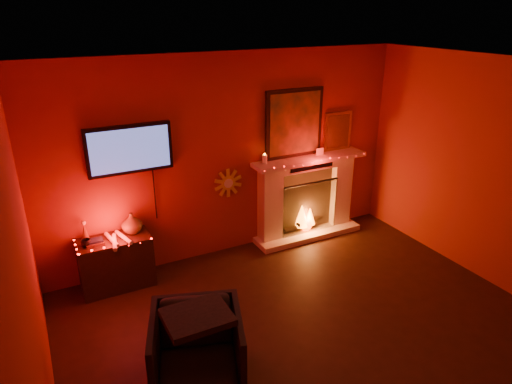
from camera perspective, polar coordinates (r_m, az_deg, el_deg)
room at (r=4.05m, az=11.48°, el=-5.37°), size 5.00×5.00×5.00m
fireplace at (r=6.68m, az=6.26°, el=0.34°), size 1.72×0.40×2.18m
tv at (r=5.53m, az=-15.50°, el=5.14°), size 1.00×0.07×1.24m
sunburst_clock at (r=6.12m, az=-3.50°, el=1.13°), size 0.40×0.03×0.40m
console_table at (r=5.81m, az=-17.03°, el=-8.07°), size 0.85×0.54×0.90m
armchair at (r=4.29m, az=-7.33°, el=-19.12°), size 1.01×1.03×0.74m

